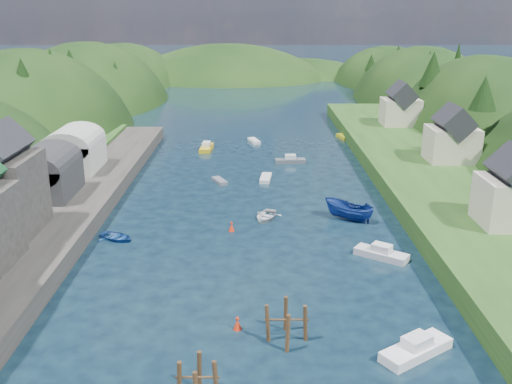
{
  "coord_description": "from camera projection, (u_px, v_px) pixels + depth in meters",
  "views": [
    {
      "loc": [
        -0.12,
        -34.27,
        24.39
      ],
      "look_at": [
        0.0,
        28.0,
        4.0
      ],
      "focal_mm": 40.0,
      "sensor_mm": 36.0,
      "label": 1
    }
  ],
  "objects": [
    {
      "name": "moored_boats",
      "position": [
        271.0,
        236.0,
        61.84
      ],
      "size": [
        36.55,
        88.82,
        2.43
      ],
      "color": "#50565B",
      "rests_on": "ground"
    },
    {
      "name": "hillside_right",
      "position": [
        480.0,
        173.0,
        113.83
      ],
      "size": [
        36.0,
        245.56,
        48.0
      ],
      "color": "black",
      "rests_on": "ground"
    },
    {
      "name": "quay_left",
      "position": [
        24.0,
        244.0,
        58.81
      ],
      "size": [
        12.0,
        110.0,
        2.0
      ],
      "primitive_type": "cube",
      "color": "#2D2B28",
      "rests_on": "ground"
    },
    {
      "name": "piling_cluster_far",
      "position": [
        287.0,
        326.0,
        43.26
      ],
      "size": [
        3.43,
        3.18,
        3.59
      ],
      "color": "#382314",
      "rests_on": "ground"
    },
    {
      "name": "hill_trees",
      "position": [
        256.0,
        87.0,
        98.59
      ],
      "size": [
        91.77,
        151.12,
        11.75
      ],
      "color": "black",
      "rests_on": "ground"
    },
    {
      "name": "far_hills",
      "position": [
        259.0,
        107.0,
        208.89
      ],
      "size": [
        103.0,
        68.0,
        44.0
      ],
      "color": "black",
      "rests_on": "ground"
    },
    {
      "name": "right_bank_cottages",
      "position": [
        445.0,
        137.0,
        84.33
      ],
      "size": [
        9.0,
        59.24,
        8.41
      ],
      "color": "beige",
      "rests_on": "terrace_right"
    },
    {
      "name": "terrace_right",
      "position": [
        439.0,
        184.0,
        77.85
      ],
      "size": [
        16.0,
        120.0,
        2.4
      ],
      "primitive_type": "cube",
      "color": "#234719",
      "rests_on": "ground"
    },
    {
      "name": "boat_sheds",
      "position": [
        60.0,
        157.0,
        75.53
      ],
      "size": [
        7.0,
        21.0,
        7.5
      ],
      "color": "#2D2D30",
      "rests_on": "quay_left"
    },
    {
      "name": "channel_buoy_far",
      "position": [
        232.0,
        227.0,
        64.68
      ],
      "size": [
        0.7,
        0.7,
        1.1
      ],
      "color": "red",
      "rests_on": "ground"
    },
    {
      "name": "ground",
      "position": [
        256.0,
        172.0,
        87.68
      ],
      "size": [
        600.0,
        600.0,
        0.0
      ],
      "primitive_type": "plane",
      "color": "black",
      "rests_on": "ground"
    },
    {
      "name": "channel_buoy_near",
      "position": [
        237.0,
        324.0,
        44.99
      ],
      "size": [
        0.7,
        0.7,
        1.1
      ],
      "color": "red",
      "rests_on": "ground"
    },
    {
      "name": "hillside_left",
      "position": [
        31.0,
        176.0,
        113.85
      ],
      "size": [
        44.0,
        245.56,
        52.0
      ],
      "color": "black",
      "rests_on": "ground"
    }
  ]
}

